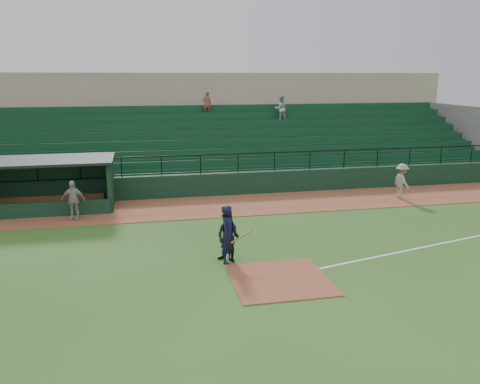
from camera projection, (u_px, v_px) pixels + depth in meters
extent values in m
plane|color=#2C541B|center=(271.00, 268.00, 15.94)|extent=(90.00, 90.00, 0.00)
cube|color=brown|center=(227.00, 205.00, 23.54)|extent=(40.00, 4.00, 0.03)
cube|color=brown|center=(280.00, 279.00, 14.99)|extent=(3.00, 3.00, 0.03)
cube|color=white|center=(462.00, 239.00, 18.69)|extent=(17.49, 4.44, 0.01)
cube|color=black|center=(220.00, 184.00, 25.50)|extent=(36.00, 0.35, 1.20)
cylinder|color=black|center=(219.00, 154.00, 25.13)|extent=(36.00, 0.06, 0.06)
cube|color=slate|center=(206.00, 148.00, 29.88)|extent=(36.00, 9.00, 3.60)
cube|color=#103E21|center=(207.00, 142.00, 29.30)|extent=(34.56, 8.00, 4.05)
cube|color=slate|center=(463.00, 136.00, 33.49)|extent=(0.35, 9.50, 4.20)
cube|color=tan|center=(194.00, 117.00, 35.73)|extent=(38.00, 3.00, 6.40)
cube|color=slate|center=(197.00, 112.00, 33.71)|extent=(36.00, 2.00, 0.20)
imported|color=#A9A9A9|center=(281.00, 109.00, 32.14)|extent=(0.87, 0.68, 1.79)
imported|color=brown|center=(207.00, 104.00, 32.03)|extent=(0.58, 0.38, 1.58)
cube|color=black|center=(23.00, 181.00, 23.59)|extent=(8.50, 0.20, 2.30)
cube|color=black|center=(111.00, 183.00, 23.21)|extent=(0.20, 2.60, 2.30)
cube|color=black|center=(13.00, 162.00, 22.07)|extent=(8.90, 3.20, 0.12)
cube|color=olive|center=(23.00, 201.00, 23.42)|extent=(7.65, 0.40, 0.50)
cube|color=black|center=(11.00, 212.00, 21.26)|extent=(8.50, 0.12, 0.70)
imported|color=black|center=(229.00, 234.00, 16.17)|extent=(0.81, 0.87, 2.00)
cylinder|color=olive|center=(241.00, 237.00, 16.08)|extent=(0.79, 0.34, 0.35)
imported|color=black|center=(228.00, 237.00, 16.30)|extent=(1.06, 1.03, 1.72)
imported|color=gray|center=(402.00, 181.00, 24.66)|extent=(0.73, 1.20, 1.81)
imported|color=#A6A19B|center=(73.00, 200.00, 21.01)|extent=(1.08, 0.58, 1.75)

